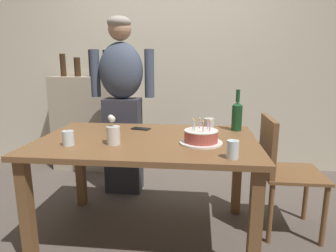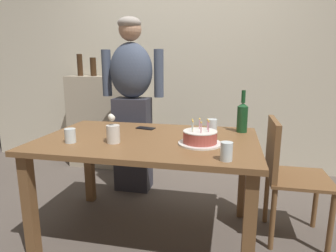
{
  "view_description": "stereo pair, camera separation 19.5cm",
  "coord_description": "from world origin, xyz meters",
  "px_view_note": "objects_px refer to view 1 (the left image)",
  "views": [
    {
      "loc": [
        0.35,
        -1.93,
        1.26
      ],
      "look_at": [
        0.15,
        -0.03,
        0.84
      ],
      "focal_mm": 31.23,
      "sensor_mm": 36.0,
      "label": 1
    },
    {
      "loc": [
        0.55,
        -1.9,
        1.26
      ],
      "look_at": [
        0.15,
        -0.03,
        0.84
      ],
      "focal_mm": 31.23,
      "sensor_mm": 36.0,
      "label": 2
    }
  ],
  "objects_px": {
    "wine_bottle": "(237,115)",
    "flower_vase": "(113,133)",
    "water_glass_side": "(209,126)",
    "person_man_bearded": "(122,104)",
    "dining_chair": "(280,166)",
    "water_glass_near": "(233,150)",
    "water_glass_far": "(68,138)",
    "cell_phone": "(141,129)",
    "birthday_cake": "(201,137)"
  },
  "relations": [
    {
      "from": "wine_bottle",
      "to": "flower_vase",
      "type": "bearing_deg",
      "value": -149.82
    },
    {
      "from": "water_glass_side",
      "to": "person_man_bearded",
      "type": "xyz_separation_m",
      "value": [
        -0.8,
        0.58,
        0.07
      ]
    },
    {
      "from": "flower_vase",
      "to": "dining_chair",
      "type": "relative_size",
      "value": 0.22
    },
    {
      "from": "water_glass_near",
      "to": "wine_bottle",
      "type": "relative_size",
      "value": 0.32
    },
    {
      "from": "water_glass_side",
      "to": "water_glass_far",
      "type": "bearing_deg",
      "value": -156.39
    },
    {
      "from": "water_glass_far",
      "to": "flower_vase",
      "type": "xyz_separation_m",
      "value": [
        0.28,
        0.05,
        0.03
      ]
    },
    {
      "from": "water_glass_side",
      "to": "cell_phone",
      "type": "distance_m",
      "value": 0.54
    },
    {
      "from": "cell_phone",
      "to": "flower_vase",
      "type": "height_order",
      "value": "flower_vase"
    },
    {
      "from": "water_glass_side",
      "to": "person_man_bearded",
      "type": "relative_size",
      "value": 0.07
    },
    {
      "from": "water_glass_far",
      "to": "water_glass_side",
      "type": "relative_size",
      "value": 0.79
    },
    {
      "from": "cell_phone",
      "to": "person_man_bearded",
      "type": "bearing_deg",
      "value": 133.19
    },
    {
      "from": "water_glass_side",
      "to": "flower_vase",
      "type": "height_order",
      "value": "flower_vase"
    },
    {
      "from": "water_glass_side",
      "to": "person_man_bearded",
      "type": "distance_m",
      "value": 0.99
    },
    {
      "from": "water_glass_far",
      "to": "person_man_bearded",
      "type": "distance_m",
      "value": 0.98
    },
    {
      "from": "birthday_cake",
      "to": "cell_phone",
      "type": "xyz_separation_m",
      "value": [
        -0.47,
        0.36,
        -0.04
      ]
    },
    {
      "from": "water_glass_side",
      "to": "dining_chair",
      "type": "xyz_separation_m",
      "value": [
        0.53,
        -0.0,
        -0.28
      ]
    },
    {
      "from": "wine_bottle",
      "to": "cell_phone",
      "type": "relative_size",
      "value": 2.2
    },
    {
      "from": "water_glass_side",
      "to": "flower_vase",
      "type": "relative_size",
      "value": 0.62
    },
    {
      "from": "wine_bottle",
      "to": "dining_chair",
      "type": "relative_size",
      "value": 0.36
    },
    {
      "from": "water_glass_near",
      "to": "water_glass_side",
      "type": "relative_size",
      "value": 0.87
    },
    {
      "from": "water_glass_near",
      "to": "water_glass_far",
      "type": "relative_size",
      "value": 1.09
    },
    {
      "from": "water_glass_near",
      "to": "water_glass_side",
      "type": "distance_m",
      "value": 0.56
    },
    {
      "from": "birthday_cake",
      "to": "water_glass_near",
      "type": "relative_size",
      "value": 2.74
    },
    {
      "from": "flower_vase",
      "to": "person_man_bearded",
      "type": "relative_size",
      "value": 0.12
    },
    {
      "from": "birthday_cake",
      "to": "wine_bottle",
      "type": "height_order",
      "value": "wine_bottle"
    },
    {
      "from": "water_glass_near",
      "to": "flower_vase",
      "type": "bearing_deg",
      "value": 164.26
    },
    {
      "from": "water_glass_side",
      "to": "person_man_bearded",
      "type": "bearing_deg",
      "value": 144.06
    },
    {
      "from": "water_glass_far",
      "to": "wine_bottle",
      "type": "bearing_deg",
      "value": 25.82
    },
    {
      "from": "water_glass_far",
      "to": "water_glass_side",
      "type": "bearing_deg",
      "value": 23.61
    },
    {
      "from": "water_glass_near",
      "to": "cell_phone",
      "type": "xyz_separation_m",
      "value": [
        -0.64,
        0.65,
        -0.05
      ]
    },
    {
      "from": "water_glass_side",
      "to": "dining_chair",
      "type": "height_order",
      "value": "dining_chair"
    },
    {
      "from": "birthday_cake",
      "to": "person_man_bearded",
      "type": "relative_size",
      "value": 0.17
    },
    {
      "from": "person_man_bearded",
      "to": "dining_chair",
      "type": "distance_m",
      "value": 1.49
    },
    {
      "from": "water_glass_side",
      "to": "wine_bottle",
      "type": "relative_size",
      "value": 0.37
    },
    {
      "from": "water_glass_far",
      "to": "cell_phone",
      "type": "relative_size",
      "value": 0.65
    },
    {
      "from": "water_glass_far",
      "to": "cell_phone",
      "type": "height_order",
      "value": "water_glass_far"
    },
    {
      "from": "birthday_cake",
      "to": "cell_phone",
      "type": "distance_m",
      "value": 0.6
    },
    {
      "from": "cell_phone",
      "to": "water_glass_near",
      "type": "bearing_deg",
      "value": -31.87
    },
    {
      "from": "cell_phone",
      "to": "dining_chair",
      "type": "height_order",
      "value": "dining_chair"
    },
    {
      "from": "flower_vase",
      "to": "birthday_cake",
      "type": "bearing_deg",
      "value": 8.09
    },
    {
      "from": "birthday_cake",
      "to": "person_man_bearded",
      "type": "distance_m",
      "value": 1.13
    },
    {
      "from": "cell_phone",
      "to": "water_glass_far",
      "type": "bearing_deg",
      "value": -113.25
    },
    {
      "from": "water_glass_near",
      "to": "flower_vase",
      "type": "xyz_separation_m",
      "value": [
        -0.73,
        0.21,
        0.02
      ]
    },
    {
      "from": "water_glass_side",
      "to": "flower_vase",
      "type": "distance_m",
      "value": 0.71
    },
    {
      "from": "water_glass_near",
      "to": "cell_phone",
      "type": "height_order",
      "value": "water_glass_near"
    },
    {
      "from": "birthday_cake",
      "to": "wine_bottle",
      "type": "distance_m",
      "value": 0.5
    },
    {
      "from": "water_glass_far",
      "to": "wine_bottle",
      "type": "relative_size",
      "value": 0.29
    },
    {
      "from": "person_man_bearded",
      "to": "water_glass_side",
      "type": "bearing_deg",
      "value": 144.06
    },
    {
      "from": "birthday_cake",
      "to": "water_glass_side",
      "type": "bearing_deg",
      "value": 77.5
    },
    {
      "from": "water_glass_near",
      "to": "water_glass_side",
      "type": "xyz_separation_m",
      "value": [
        -0.11,
        0.55,
        0.01
      ]
    }
  ]
}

